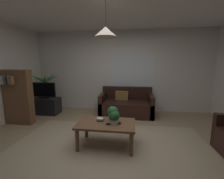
# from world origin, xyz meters

# --- Properties ---
(floor) EXTENTS (5.73, 4.84, 0.02)m
(floor) POSITION_xyz_m (0.00, 0.00, -0.01)
(floor) COLOR #9E8466
(floor) RESTS_ON ground
(rug) EXTENTS (3.72, 2.66, 0.01)m
(rug) POSITION_xyz_m (0.00, -0.20, 0.00)
(rug) COLOR tan
(rug) RESTS_ON ground
(wall_back) EXTENTS (5.85, 0.06, 2.61)m
(wall_back) POSITION_xyz_m (0.00, 2.45, 1.30)
(wall_back) COLOR silver
(wall_back) RESTS_ON ground
(window_pane) EXTENTS (1.43, 0.01, 1.09)m
(window_pane) POSITION_xyz_m (0.36, 2.42, 1.33)
(window_pane) COLOR white
(couch_under_window) EXTENTS (1.58, 0.85, 0.82)m
(couch_under_window) POSITION_xyz_m (0.22, 1.93, 0.27)
(couch_under_window) COLOR black
(couch_under_window) RESTS_ON ground
(coffee_table) EXTENTS (1.07, 0.65, 0.46)m
(coffee_table) POSITION_xyz_m (-0.08, 0.07, 0.39)
(coffee_table) COLOR brown
(coffee_table) RESTS_ON ground
(book_on_table_0) EXTENTS (0.13, 0.13, 0.02)m
(book_on_table_0) POSITION_xyz_m (-0.20, 0.16, 0.47)
(book_on_table_0) COLOR black
(book_on_table_0) RESTS_ON coffee_table
(book_on_table_1) EXTENTS (0.14, 0.10, 0.03)m
(book_on_table_1) POSITION_xyz_m (-0.21, 0.17, 0.49)
(book_on_table_1) COLOR beige
(book_on_table_1) RESTS_ON coffee_table
(remote_on_table_0) EXTENTS (0.17, 0.11, 0.02)m
(remote_on_table_0) POSITION_xyz_m (0.01, 0.01, 0.47)
(remote_on_table_0) COLOR black
(remote_on_table_0) RESTS_ON coffee_table
(remote_on_table_1) EXTENTS (0.12, 0.16, 0.02)m
(remote_on_table_1) POSITION_xyz_m (0.14, 0.10, 0.47)
(remote_on_table_1) COLOR black
(remote_on_table_1) RESTS_ON coffee_table
(potted_plant_on_table) EXTENTS (0.23, 0.24, 0.31)m
(potted_plant_on_table) POSITION_xyz_m (0.06, 0.07, 0.62)
(potted_plant_on_table) COLOR beige
(potted_plant_on_table) RESTS_ON coffee_table
(tv_stand) EXTENTS (0.90, 0.44, 0.50)m
(tv_stand) POSITION_xyz_m (-2.31, 1.67, 0.25)
(tv_stand) COLOR black
(tv_stand) RESTS_ON ground
(tv) EXTENTS (0.77, 0.16, 0.49)m
(tv) POSITION_xyz_m (-2.31, 1.65, 0.75)
(tv) COLOR black
(tv) RESTS_ON tv_stand
(potted_palm_corner) EXTENTS (1.00, 0.74, 1.27)m
(potted_palm_corner) POSITION_xyz_m (-2.49, 2.08, 0.57)
(potted_palm_corner) COLOR beige
(potted_palm_corner) RESTS_ON ground
(bookshelf_corner) EXTENTS (0.70, 0.31, 1.40)m
(bookshelf_corner) POSITION_xyz_m (-2.50, 0.84, 0.72)
(bookshelf_corner) COLOR brown
(bookshelf_corner) RESTS_ON ground
(pendant_lamp) EXTENTS (0.39, 0.39, 0.62)m
(pendant_lamp) POSITION_xyz_m (-0.08, 0.07, 2.07)
(pendant_lamp) COLOR black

